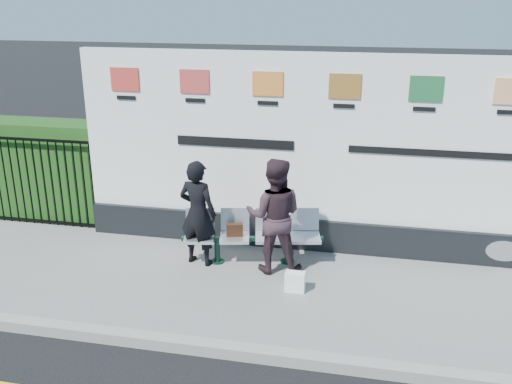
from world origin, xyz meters
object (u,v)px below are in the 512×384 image
Objects in this scene: bench at (252,249)px; woman_left at (198,213)px; billboard at (341,170)px; woman_right at (274,216)px.

woman_left is at bearing -179.15° from bench.
bench is 0.97m from woman_left.
bench is 1.26× the size of woman_left.
billboard is at bearing 18.60° from bench.
woman_right is at bearing -133.89° from billboard.
bench is 0.74m from woman_right.
billboard reaches higher than bench.
billboard is 1.30m from woman_right.
billboard is 4.03× the size of bench.
woman_right reaches higher than bench.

